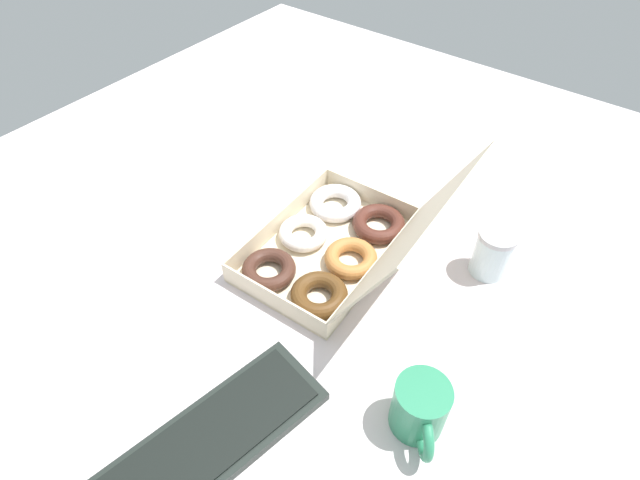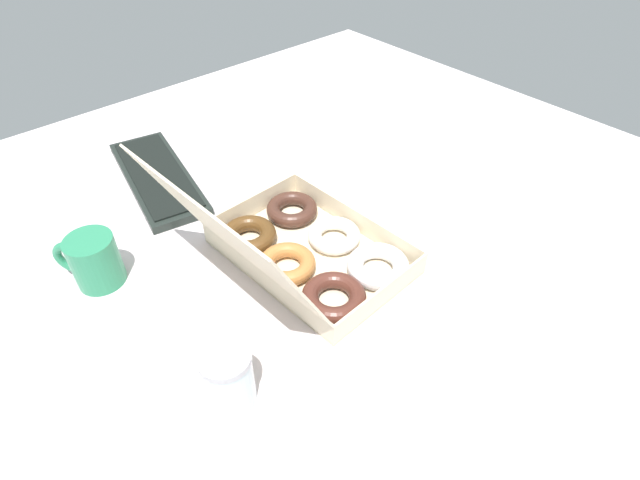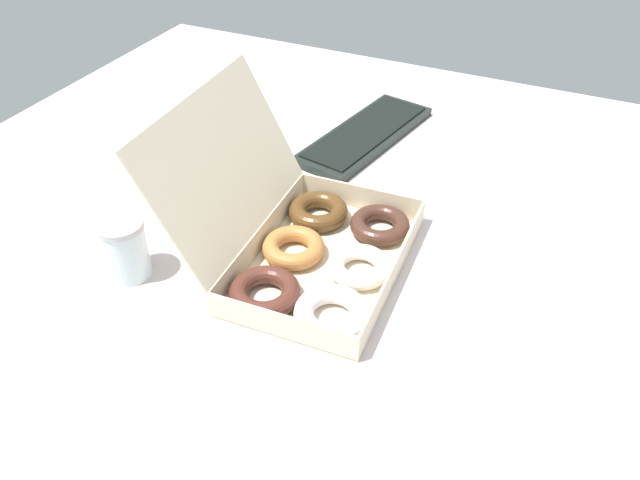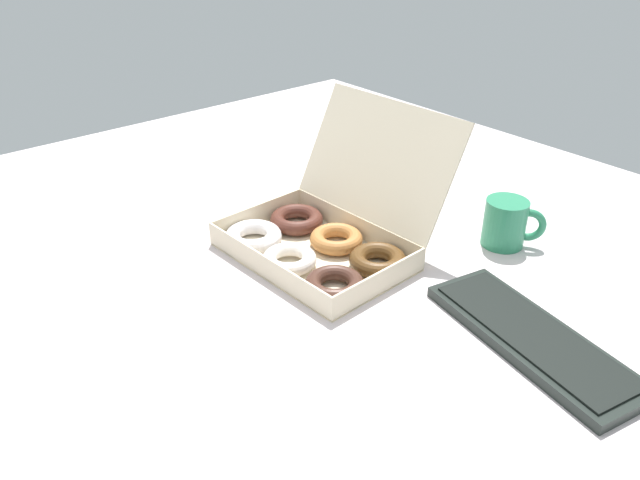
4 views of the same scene
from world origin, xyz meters
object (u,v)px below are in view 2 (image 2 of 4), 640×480
object	(u,v)px
donut_box	(304,250)
glass_jar	(228,378)
keyboard	(158,177)
coffee_mug	(93,260)

from	to	relation	value
donut_box	glass_jar	xyz separation A→B (cm)	(-14.54, 25.93, 1.86)
donut_box	glass_jar	distance (cm)	29.79
keyboard	coffee_mug	distance (cm)	31.62
keyboard	coffee_mug	xyz separation A→B (cm)	(-21.54, 22.83, 3.86)
glass_jar	keyboard	bearing A→B (deg)	-17.90
coffee_mug	glass_jar	size ratio (longest dim) A/B	1.06
donut_box	coffee_mug	distance (cm)	36.95
donut_box	glass_jar	world-z (taller)	donut_box
coffee_mug	glass_jar	distance (cm)	35.93
donut_box	coffee_mug	bearing A→B (deg)	55.09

